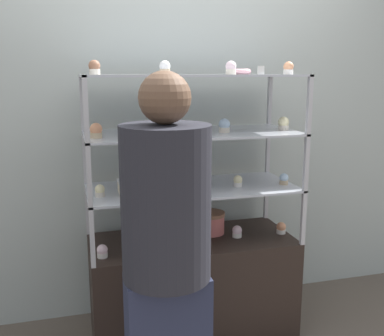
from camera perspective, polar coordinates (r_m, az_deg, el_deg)
name	(u,v)px	position (r m, az deg, el deg)	size (l,w,h in m)	color
ground_plane	(192,331)	(2.96, 0.00, -19.96)	(20.00, 20.00, 0.00)	brown
back_wall	(175,115)	(2.92, -2.13, 6.75)	(8.00, 0.05, 2.60)	#A8B2AD
display_base	(192,286)	(2.81, 0.00, -14.74)	(1.19, 0.52, 0.60)	black
display_riser_lower	(192,190)	(2.60, 0.00, -2.83)	(1.19, 0.52, 0.32)	#B7B7BC
display_riser_middle	(192,136)	(2.53, 0.00, 4.14)	(1.19, 0.52, 0.32)	#B7B7BC
display_riser_upper	(192,78)	(2.51, 0.00, 11.36)	(1.19, 0.52, 0.32)	#B7B7BC
layer_cake_centerpiece	(211,223)	(2.76, 2.41, -6.94)	(0.17, 0.17, 0.13)	#C66660
sheet_cake_frosted	(140,186)	(2.48, -6.67, -2.33)	(0.23, 0.16, 0.07)	beige
cupcake_0	(102,251)	(2.47, -11.32, -10.33)	(0.06, 0.06, 0.07)	white
cupcake_1	(152,244)	(2.54, -5.10, -9.54)	(0.06, 0.06, 0.07)	white
cupcake_2	(237,232)	(2.72, 5.74, -8.04)	(0.06, 0.06, 0.07)	white
cupcake_3	(281,228)	(2.82, 11.25, -7.49)	(0.06, 0.06, 0.07)	white
price_tag_0	(205,250)	(2.47, 1.72, -10.43)	(0.04, 0.00, 0.04)	white
cupcake_4	(100,191)	(2.43, -11.62, -2.85)	(0.05, 0.05, 0.07)	beige
cupcake_5	(196,185)	(2.50, 0.45, -2.20)	(0.05, 0.05, 0.07)	beige
cupcake_6	(238,181)	(2.60, 5.85, -1.68)	(0.05, 0.05, 0.07)	white
cupcake_7	(284,179)	(2.70, 11.59, -1.39)	(0.05, 0.05, 0.07)	#CCB28C
price_tag_1	(208,194)	(2.37, 2.03, -3.27)	(0.04, 0.00, 0.04)	white
cupcake_8	(96,131)	(2.35, -12.08, 4.63)	(0.06, 0.06, 0.08)	#CCB28C
cupcake_9	(166,128)	(2.42, -3.33, 5.09)	(0.06, 0.06, 0.08)	white
cupcake_10	(224,126)	(2.52, 4.12, 5.37)	(0.06, 0.06, 0.08)	beige
cupcake_11	(283,124)	(2.67, 11.54, 5.54)	(0.06, 0.06, 0.08)	beige
price_tag_2	(207,134)	(2.30, 1.90, 4.38)	(0.04, 0.00, 0.04)	white
cupcake_12	(94,68)	(2.31, -12.29, 12.36)	(0.06, 0.06, 0.07)	beige
cupcake_13	(165,68)	(2.38, -3.47, 12.59)	(0.06, 0.06, 0.07)	#CCB28C
cupcake_14	(231,68)	(2.45, 4.97, 12.55)	(0.06, 0.06, 0.07)	beige
cupcake_15	(288,68)	(2.66, 12.15, 12.29)	(0.06, 0.06, 0.07)	white
price_tag_3	(261,70)	(2.38, 8.76, 12.18)	(0.04, 0.00, 0.04)	white
donut_glazed	(240,72)	(2.66, 6.06, 12.09)	(0.13, 0.13, 0.03)	#EFB2BC
customer_figure	(167,251)	(1.89, -3.25, -10.54)	(0.37, 0.37, 1.58)	#282D47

